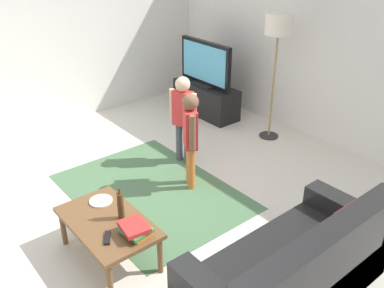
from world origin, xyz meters
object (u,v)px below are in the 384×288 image
(child_center, at_px, (190,133))
(couch, at_px, (295,275))
(book_stack, at_px, (135,229))
(bottle, at_px, (121,206))
(child_near_tv, at_px, (183,112))
(tv_remote, at_px, (107,238))
(plate, at_px, (101,201))
(tv, at_px, (205,64))
(coffee_table, at_px, (108,225))
(tv_stand, at_px, (206,100))
(floor_lamp, at_px, (278,31))

(child_center, bearing_deg, couch, -13.91)
(child_center, height_order, book_stack, child_center)
(couch, bearing_deg, book_stack, -144.06)
(bottle, bearing_deg, couch, 29.47)
(child_near_tv, relative_size, bottle, 3.60)
(tv_remote, xyz_separation_m, plate, (-0.52, 0.22, -0.00))
(tv, distance_m, book_stack, 3.72)
(couch, bearing_deg, coffee_table, -147.78)
(tv_stand, relative_size, tv, 1.09)
(tv_stand, distance_m, couch, 4.04)
(plate, bearing_deg, coffee_table, -18.45)
(tv_stand, distance_m, book_stack, 3.72)
(tv, distance_m, bottle, 3.53)
(child_near_tv, xyz_separation_m, book_stack, (1.34, -1.57, -0.22))
(child_center, height_order, bottle, child_center)
(floor_lamp, distance_m, plate, 3.25)
(tv, relative_size, book_stack, 3.86)
(tv_stand, height_order, coffee_table, tv_stand)
(tv, height_order, coffee_table, tv)
(tv, height_order, child_near_tv, tv)
(book_stack, bearing_deg, tv_stand, 129.75)
(couch, bearing_deg, floor_lamp, 134.91)
(floor_lamp, bearing_deg, tv, -172.19)
(floor_lamp, relative_size, bottle, 5.53)
(tv, relative_size, coffee_table, 1.10)
(tv, xyz_separation_m, floor_lamp, (1.26, 0.17, 0.70))
(floor_lamp, xyz_separation_m, bottle, (0.85, -2.99, -0.99))
(tv_remote, bearing_deg, couch, 71.60)
(coffee_table, bearing_deg, floor_lamp, 104.39)
(tv_remote, bearing_deg, child_near_tv, 156.07)
(floor_lamp, bearing_deg, child_center, -80.17)
(couch, height_order, tv_remote, couch)
(coffee_table, distance_m, bottle, 0.23)
(tv, distance_m, child_near_tv, 1.64)
(book_stack, bearing_deg, tv, 129.96)
(tv_stand, xyz_separation_m, tv, (-0.00, -0.02, 0.60))
(bottle, relative_size, tv_remote, 1.89)
(book_stack, relative_size, bottle, 0.89)
(couch, bearing_deg, child_center, 166.09)
(child_center, height_order, coffee_table, child_center)
(plate, bearing_deg, floor_lamp, 99.40)
(floor_lamp, distance_m, coffee_table, 3.42)
(tv, height_order, floor_lamp, floor_lamp)
(couch, xyz_separation_m, child_near_tv, (-2.43, 0.78, 0.41))
(coffee_table, height_order, book_stack, book_stack)
(tv, distance_m, coffee_table, 3.62)
(floor_lamp, height_order, child_near_tv, floor_lamp)
(couch, height_order, plate, couch)
(floor_lamp, bearing_deg, book_stack, -69.64)
(child_near_tv, bearing_deg, child_center, -30.22)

